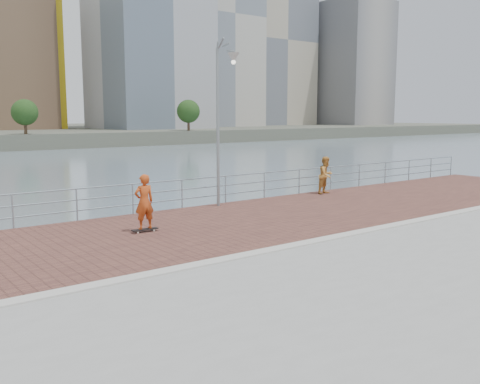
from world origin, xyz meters
TOP-DOWN VIEW (x-y plane):
  - water at (0.00, 0.00)m, footprint 400.00×400.00m
  - seawall at (0.00, -5.00)m, footprint 40.00×24.00m
  - brick_lane at (0.00, 3.60)m, footprint 40.00×6.80m
  - curb at (0.00, 0.00)m, footprint 40.00×0.40m
  - guardrail at (0.00, 7.00)m, footprint 39.06×0.06m
  - street_lamp at (2.37, 6.06)m, footprint 0.44×1.29m
  - skateboard at (-2.08, 4.05)m, footprint 0.83×0.26m
  - skateboarder at (-2.08, 4.05)m, footprint 0.64×0.44m
  - bystander at (8.10, 6.23)m, footprint 0.91×0.76m
  - skyline at (27.91, 104.15)m, footprint 233.00×41.00m

SIDE VIEW (x-z plane):
  - water at x=0.00m, z-range -2.00..-2.00m
  - seawall at x=0.00m, z-range -2.00..0.00m
  - brick_lane at x=0.00m, z-range 0.00..0.02m
  - curb at x=0.00m, z-range 0.00..0.06m
  - skateboard at x=-2.08m, z-range 0.05..0.14m
  - guardrail at x=0.00m, z-range 0.13..1.25m
  - bystander at x=8.10m, z-range 0.02..1.70m
  - skateboarder at x=-2.08m, z-range 0.10..1.79m
  - street_lamp at x=2.37m, z-range 1.28..7.36m
  - skyline at x=27.91m, z-range -7.14..55.01m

